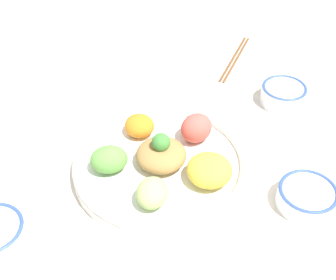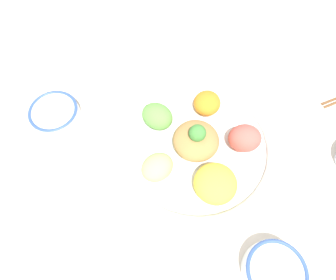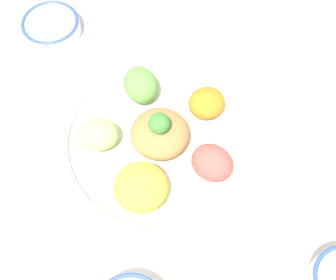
{
  "view_description": "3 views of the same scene",
  "coord_description": "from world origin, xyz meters",
  "px_view_note": "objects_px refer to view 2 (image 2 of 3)",
  "views": [
    {
      "loc": [
        -0.11,
        -0.68,
        0.67
      ],
      "look_at": [
        0.02,
        -0.03,
        0.08
      ],
      "focal_mm": 50.0,
      "sensor_mm": 36.0,
      "label": 1
    },
    {
      "loc": [
        0.1,
        -0.29,
        0.57
      ],
      "look_at": [
        -0.03,
        -0.08,
        0.08
      ],
      "focal_mm": 30.0,
      "sensor_mm": 36.0,
      "label": 2
    },
    {
      "loc": [
        0.36,
        -0.16,
        0.72
      ],
      "look_at": [
        0.03,
        -0.03,
        0.07
      ],
      "focal_mm": 50.0,
      "sensor_mm": 36.0,
      "label": 3
    }
  ],
  "objects_px": {
    "salad_platter": "(196,145)",
    "serving_spoon_main": "(96,72)",
    "sauce_bowl_dark": "(55,113)",
    "rice_bowl_blue": "(274,272)"
  },
  "relations": [
    {
      "from": "salad_platter",
      "to": "sauce_bowl_dark",
      "type": "distance_m",
      "value": 0.34
    },
    {
      "from": "rice_bowl_blue",
      "to": "serving_spoon_main",
      "type": "xyz_separation_m",
      "value": [
        -0.57,
        0.19,
        -0.02
      ]
    },
    {
      "from": "salad_platter",
      "to": "serving_spoon_main",
      "type": "xyz_separation_m",
      "value": [
        -0.33,
        0.05,
        -0.02
      ]
    },
    {
      "from": "salad_platter",
      "to": "serving_spoon_main",
      "type": "relative_size",
      "value": 2.74
    },
    {
      "from": "sauce_bowl_dark",
      "to": "salad_platter",
      "type": "bearing_deg",
      "value": 18.04
    },
    {
      "from": "salad_platter",
      "to": "rice_bowl_blue",
      "type": "bearing_deg",
      "value": -29.79
    },
    {
      "from": "rice_bowl_blue",
      "to": "sauce_bowl_dark",
      "type": "distance_m",
      "value": 0.57
    },
    {
      "from": "rice_bowl_blue",
      "to": "sauce_bowl_dark",
      "type": "height_order",
      "value": "rice_bowl_blue"
    },
    {
      "from": "sauce_bowl_dark",
      "to": "serving_spoon_main",
      "type": "relative_size",
      "value": 0.89
    },
    {
      "from": "salad_platter",
      "to": "sauce_bowl_dark",
      "type": "bearing_deg",
      "value": -161.96
    }
  ]
}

